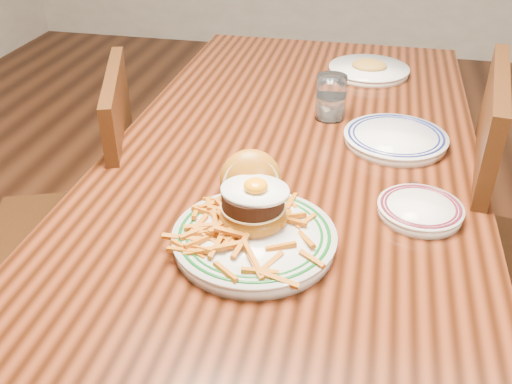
% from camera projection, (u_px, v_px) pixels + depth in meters
% --- Properties ---
extents(floor, '(6.00, 6.00, 0.00)m').
position_uv_depth(floor, '(287.00, 359.00, 1.76)').
color(floor, black).
rests_on(floor, ground).
extents(table, '(0.85, 1.60, 0.75)m').
position_uv_depth(table, '(294.00, 175.00, 1.41)').
color(table, black).
rests_on(table, floor).
extents(chair_left, '(0.53, 0.53, 0.89)m').
position_uv_depth(chair_left, '(88.00, 220.00, 1.57)').
color(chair_left, '#3A1E0C').
rests_on(chair_left, floor).
extents(main_plate, '(0.29, 0.31, 0.14)m').
position_uv_depth(main_plate, '(254.00, 223.00, 1.02)').
color(main_plate, silver).
rests_on(main_plate, table).
extents(side_plate, '(0.16, 0.18, 0.02)m').
position_uv_depth(side_plate, '(420.00, 209.00, 1.10)').
color(side_plate, silver).
rests_on(side_plate, table).
extents(rear_plate, '(0.24, 0.24, 0.03)m').
position_uv_depth(rear_plate, '(395.00, 138.00, 1.35)').
color(rear_plate, silver).
rests_on(rear_plate, table).
extents(water_glass, '(0.08, 0.08, 0.11)m').
position_uv_depth(water_glass, '(331.00, 100.00, 1.46)').
color(water_glass, white).
rests_on(water_glass, table).
extents(far_plate, '(0.24, 0.24, 0.04)m').
position_uv_depth(far_plate, '(369.00, 70.00, 1.75)').
color(far_plate, silver).
rests_on(far_plate, table).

